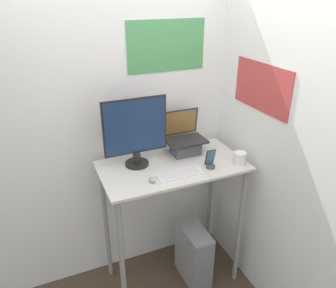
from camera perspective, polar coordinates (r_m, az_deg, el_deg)
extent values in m
cube|color=white|center=(2.72, -2.41, 2.87)|extent=(6.00, 0.05, 2.60)
cube|color=#4C9959|center=(2.55, -0.25, 16.74)|extent=(0.62, 0.01, 0.38)
cube|color=white|center=(2.49, 17.11, -0.49)|extent=(0.05, 6.00, 2.60)
cube|color=#BF3F3F|center=(2.42, 15.96, 9.48)|extent=(0.01, 0.59, 0.34)
cube|color=beige|center=(2.48, 0.82, -3.83)|extent=(1.10, 0.59, 0.02)
cylinder|color=gray|center=(2.51, -7.97, -20.06)|extent=(0.04, 0.04, 1.12)
cylinder|color=gray|center=(2.84, 12.37, -14.13)|extent=(0.04, 0.04, 1.12)
cylinder|color=gray|center=(2.87, -10.73, -13.49)|extent=(0.04, 0.04, 1.12)
cylinder|color=gray|center=(3.16, 7.31, -9.13)|extent=(0.04, 0.04, 1.12)
cube|color=#4C4C51|center=(2.62, 3.09, -0.63)|extent=(0.22, 0.15, 0.11)
cube|color=#262628|center=(2.59, 3.12, 0.60)|extent=(0.31, 0.21, 0.02)
cube|color=#262628|center=(2.64, 2.05, 3.84)|extent=(0.31, 0.03, 0.21)
cube|color=olive|center=(2.64, 2.11, 3.80)|extent=(0.28, 0.02, 0.19)
cylinder|color=black|center=(2.48, -5.42, -3.40)|extent=(0.18, 0.18, 0.02)
cylinder|color=black|center=(2.45, -5.47, -2.23)|extent=(0.06, 0.06, 0.09)
cube|color=black|center=(2.36, -5.75, 3.09)|extent=(0.48, 0.01, 0.42)
cube|color=navy|center=(2.35, -5.69, 3.02)|extent=(0.45, 0.01, 0.39)
cube|color=white|center=(2.34, 1.99, -5.24)|extent=(0.33, 0.12, 0.01)
cube|color=silver|center=(2.34, 1.99, -5.06)|extent=(0.30, 0.10, 0.00)
ellipsoid|color=#99999E|center=(2.26, -2.72, -6.28)|extent=(0.04, 0.07, 0.03)
cylinder|color=#4C4C51|center=(2.45, 7.40, -3.91)|extent=(0.07, 0.07, 0.02)
cube|color=black|center=(2.42, 7.34, -2.29)|extent=(0.07, 0.03, 0.12)
cube|color=#336072|center=(2.42, 7.40, -2.31)|extent=(0.06, 0.03, 0.11)
cube|color=gray|center=(2.99, 4.44, -18.57)|extent=(0.18, 0.39, 0.54)
cube|color=slate|center=(2.87, 6.37, -21.02)|extent=(0.17, 0.01, 0.51)
cylinder|color=white|center=(2.52, 12.37, -2.42)|extent=(0.09, 0.09, 0.09)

